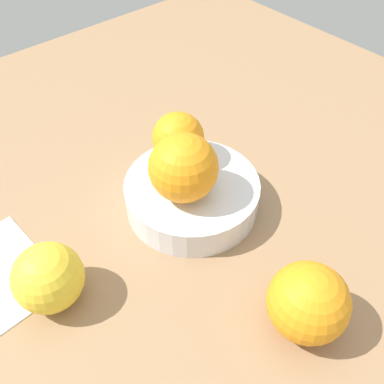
% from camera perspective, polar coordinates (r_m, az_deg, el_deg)
% --- Properties ---
extents(ground_plane, '(1.10, 1.10, 0.02)m').
position_cam_1_polar(ground_plane, '(0.60, 0.00, -2.32)').
color(ground_plane, '#997551').
extents(fruit_bowl, '(0.18, 0.18, 0.04)m').
position_cam_1_polar(fruit_bowl, '(0.58, 0.00, -0.36)').
color(fruit_bowl, silver).
rests_on(fruit_bowl, ground_plane).
extents(orange_in_bowl_0, '(0.09, 0.09, 0.09)m').
position_cam_1_polar(orange_in_bowl_0, '(0.52, -1.14, 3.20)').
color(orange_in_bowl_0, orange).
rests_on(orange_in_bowl_0, fruit_bowl).
extents(orange_in_bowl_1, '(0.07, 0.07, 0.07)m').
position_cam_1_polar(orange_in_bowl_1, '(0.57, -1.83, 7.13)').
color(orange_in_bowl_1, orange).
rests_on(orange_in_bowl_1, fruit_bowl).
extents(orange_loose_0, '(0.09, 0.09, 0.09)m').
position_cam_1_polar(orange_loose_0, '(0.47, 15.02, -13.85)').
color(orange_loose_0, orange).
rests_on(orange_loose_0, ground_plane).
extents(orange_loose_1, '(0.08, 0.08, 0.08)m').
position_cam_1_polar(orange_loose_1, '(0.50, -18.40, -10.63)').
color(orange_loose_1, yellow).
rests_on(orange_loose_1, ground_plane).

